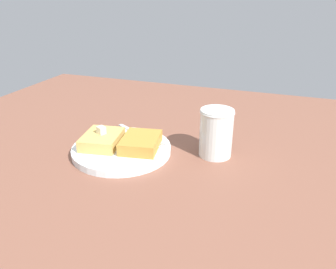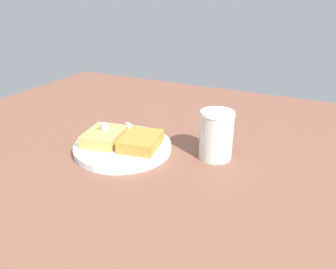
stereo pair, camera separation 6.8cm
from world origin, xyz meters
TOP-DOWN VIEW (x-y plane):
  - table_surface at (0.00, 0.00)cm, footprint 117.57×117.57cm
  - plate at (-3.34, 2.88)cm, footprint 21.16×21.16cm
  - toast_slice_left at (-7.56, 2.18)cm, footprint 8.97×10.52cm
  - toast_slice_middle at (0.87, 3.57)cm, footprint 8.97×10.52cm
  - butter_pat_primary at (-7.72, 2.42)cm, footprint 2.08×2.01cm
  - fork at (-0.99, 8.85)cm, footprint 14.73×8.93cm
  - syrup_jar at (15.78, 8.64)cm, footprint 7.10×7.10cm

SIDE VIEW (x-z plane):
  - table_surface at x=0.00cm, z-range 0.00..1.87cm
  - plate at x=-3.34cm, z-range 1.99..3.50cm
  - fork at x=-0.99cm, z-range 3.37..3.73cm
  - toast_slice_left at x=-7.56cm, z-range 3.37..5.90cm
  - toast_slice_middle at x=0.87cm, z-range 3.37..5.90cm
  - syrup_jar at x=15.78cm, z-range 1.59..11.76cm
  - butter_pat_primary at x=-7.72cm, z-range 5.90..7.52cm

